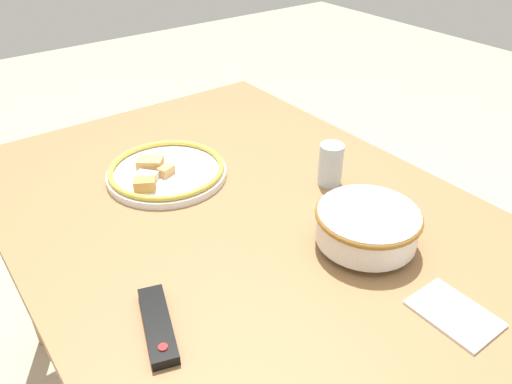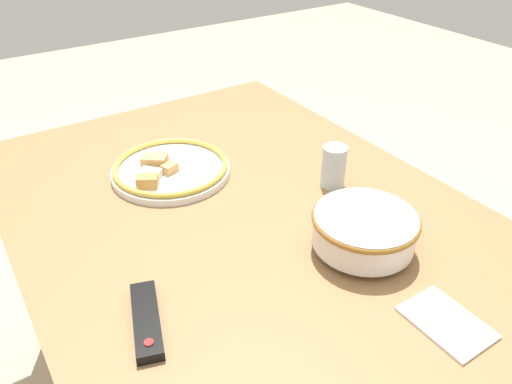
% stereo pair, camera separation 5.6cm
% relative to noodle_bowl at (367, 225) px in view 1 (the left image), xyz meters
% --- Properties ---
extents(dining_table, '(1.43, 0.98, 0.73)m').
position_rel_noodle_bowl_xyz_m(dining_table, '(0.23, 0.13, -0.13)').
color(dining_table, olive).
rests_on(dining_table, ground_plane).
extents(noodle_bowl, '(0.22, 0.22, 0.09)m').
position_rel_noodle_bowl_xyz_m(noodle_bowl, '(0.00, 0.00, 0.00)').
color(noodle_bowl, silver).
rests_on(noodle_bowl, dining_table).
extents(food_plate, '(0.31, 0.31, 0.05)m').
position_rel_noodle_bowl_xyz_m(food_plate, '(0.50, 0.21, -0.03)').
color(food_plate, white).
rests_on(food_plate, dining_table).
extents(tv_remote, '(0.18, 0.10, 0.02)m').
position_rel_noodle_bowl_xyz_m(tv_remote, '(0.05, 0.46, -0.04)').
color(tv_remote, black).
rests_on(tv_remote, dining_table).
extents(drinking_glass, '(0.06, 0.06, 0.11)m').
position_rel_noodle_bowl_xyz_m(drinking_glass, '(0.22, -0.11, 0.00)').
color(drinking_glass, silver).
rests_on(drinking_glass, dining_table).
extents(folded_napkin, '(0.15, 0.10, 0.01)m').
position_rel_noodle_bowl_xyz_m(folded_napkin, '(-0.23, 0.02, -0.05)').
color(folded_napkin, white).
rests_on(folded_napkin, dining_table).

